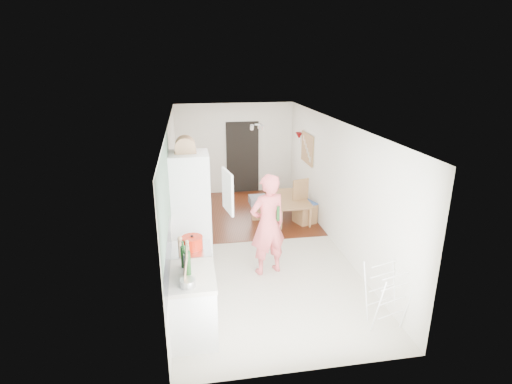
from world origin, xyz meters
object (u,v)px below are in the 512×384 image
object	(u,v)px
dining_table	(290,209)
stool	(258,211)
dining_chair	(305,202)
drying_rack	(387,297)
person	(268,216)

from	to	relation	value
dining_table	stool	world-z (taller)	dining_table
dining_table	dining_chair	xyz separation A→B (m)	(0.28, -0.35, 0.28)
stool	drying_rack	xyz separation A→B (m)	(1.09, -4.23, 0.26)
dining_chair	drying_rack	distance (m)	3.80
person	dining_chair	world-z (taller)	person
dining_chair	dining_table	bearing A→B (deg)	109.30
dining_table	drying_rack	xyz separation A→B (m)	(0.35, -4.15, 0.23)
person	dining_table	xyz separation A→B (m)	(1.01, 2.41, -0.85)
dining_table	drying_rack	bearing A→B (deg)	-175.67
person	drying_rack	world-z (taller)	person
person	dining_table	bearing A→B (deg)	-128.92
person	drying_rack	distance (m)	2.29
dining_chair	stool	world-z (taller)	dining_chair
dining_chair	drying_rack	bearing A→B (deg)	-107.95
stool	person	bearing A→B (deg)	-96.02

